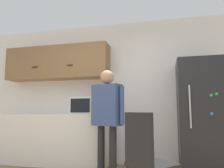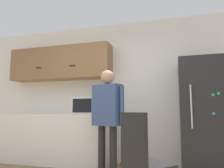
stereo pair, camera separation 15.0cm
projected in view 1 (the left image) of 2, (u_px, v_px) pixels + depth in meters
back_wall at (115, 92)px, 4.23m from camera, size 6.00×0.06×2.70m
counter at (52, 139)px, 4.10m from camera, size 2.12×0.56×0.92m
upper_cabinets at (57, 63)px, 4.37m from camera, size 2.12×0.39×0.65m
microwave at (86, 106)px, 4.01m from camera, size 0.51×0.40×0.31m
person at (107, 111)px, 3.35m from camera, size 0.57×0.36×1.61m
refrigerator at (201, 116)px, 3.47m from camera, size 0.69×0.69×1.80m
chair at (146, 157)px, 2.16m from camera, size 0.57×0.57×0.96m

